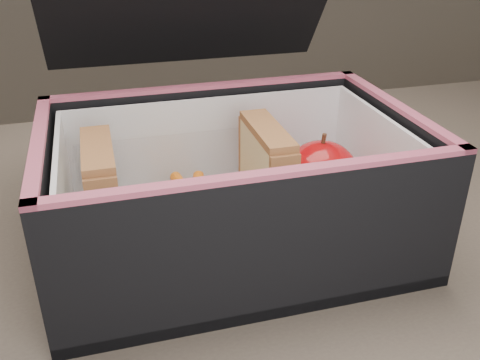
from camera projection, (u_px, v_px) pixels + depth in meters
name	position (u px, v px, depth m)	size (l,w,h in m)	color
kitchen_table	(283.00, 308.00, 0.57)	(1.20, 0.80, 0.75)	brown
lunch_bag	(231.00, 177.00, 0.49)	(0.33, 0.34, 0.30)	black
plastic_tub	(189.00, 202.00, 0.48)	(0.19, 0.14, 0.08)	white
sandwich_left	(104.00, 199.00, 0.46)	(0.03, 0.09, 0.10)	#EAC78C
sandwich_right	(266.00, 178.00, 0.49)	(0.03, 0.09, 0.10)	#EAC78C
carrot_sticks	(196.00, 220.00, 0.49)	(0.05, 0.15, 0.03)	#FF5E07
paper_napkin	(314.00, 208.00, 0.54)	(0.08, 0.08, 0.01)	white
red_apple	(321.00, 174.00, 0.53)	(0.07, 0.07, 0.08)	#99030B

